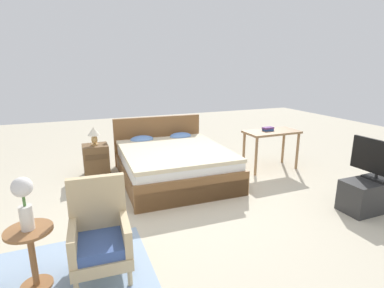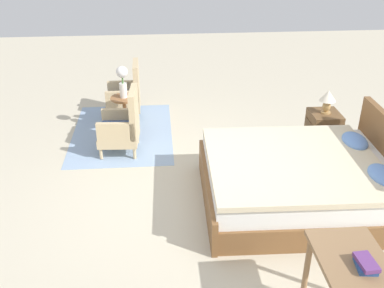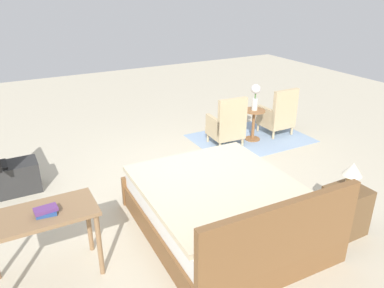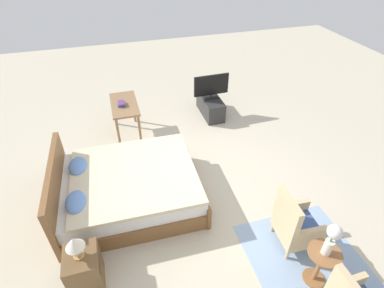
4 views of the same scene
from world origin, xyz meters
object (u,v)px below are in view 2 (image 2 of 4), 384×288
object	(u,v)px
armchair_by_window_right	(123,127)
table_lamp	(328,98)
armchair_by_window_left	(127,96)
flower_vase	(122,78)
book_stack	(366,264)
bed	(303,181)
vanity_desk	(359,285)
side_table	(125,111)
nightstand	(323,132)

from	to	relation	value
armchair_by_window_right	table_lamp	world-z (taller)	armchair_by_window_right
armchair_by_window_left	table_lamp	distance (m)	3.13
flower_vase	book_stack	world-z (taller)	flower_vase
bed	flower_vase	distance (m)	2.99
armchair_by_window_left	book_stack	xyz separation A→B (m)	(4.47, 1.97, 0.40)
flower_vase	vanity_desk	bearing A→B (deg)	25.87
bed	vanity_desk	xyz separation A→B (m)	(1.93, -0.21, 0.34)
side_table	vanity_desk	distance (m)	4.40
book_stack	armchair_by_window_left	bearing A→B (deg)	-156.28
armchair_by_window_left	table_lamp	size ratio (longest dim) A/B	2.79
armchair_by_window_left	armchair_by_window_right	distance (m)	1.16
nightstand	book_stack	xyz separation A→B (m)	(3.12, -0.83, 0.50)
nightstand	side_table	bearing A→B (deg)	-105.50
armchair_by_window_left	flower_vase	xyz separation A→B (m)	(0.58, 0.00, 0.50)
armchair_by_window_left	flower_vase	bearing A→B (deg)	0.16
armchair_by_window_left	armchair_by_window_right	bearing A→B (deg)	-0.00
side_table	vanity_desk	world-z (taller)	vanity_desk
side_table	table_lamp	size ratio (longest dim) A/B	1.78
side_table	flower_vase	bearing A→B (deg)	-26.57
flower_vase	table_lamp	size ratio (longest dim) A/B	1.45
flower_vase	nightstand	bearing A→B (deg)	74.50
vanity_desk	armchair_by_window_right	bearing A→B (deg)	-150.34
armchair_by_window_right	nightstand	xyz separation A→B (m)	(0.19, 2.79, -0.09)
vanity_desk	nightstand	bearing A→B (deg)	164.60
armchair_by_window_left	vanity_desk	world-z (taller)	armchair_by_window_left
armchair_by_window_right	nightstand	size ratio (longest dim) A/B	1.60
armchair_by_window_right	side_table	size ratio (longest dim) A/B	1.57
nightstand	table_lamp	bearing A→B (deg)	90.00
armchair_by_window_left	vanity_desk	size ratio (longest dim) A/B	0.88
armchair_by_window_right	book_stack	size ratio (longest dim) A/B	4.29
flower_vase	armchair_by_window_right	bearing A→B (deg)	-0.16
table_lamp	book_stack	xyz separation A→B (m)	(3.12, -0.83, -0.00)
armchair_by_window_left	book_stack	bearing A→B (deg)	23.72
bed	side_table	xyz separation A→B (m)	(-2.02, -2.12, 0.07)
armchair_by_window_left	table_lamp	xyz separation A→B (m)	(1.35, 2.79, 0.41)
bed	table_lamp	distance (m)	1.49
nightstand	vanity_desk	xyz separation A→B (m)	(3.18, -0.87, 0.35)
vanity_desk	flower_vase	bearing A→B (deg)	-154.13
bed	armchair_by_window_left	bearing A→B (deg)	-140.72
table_lamp	nightstand	bearing A→B (deg)	-90.00
bed	nightstand	world-z (taller)	bed
nightstand	table_lamp	size ratio (longest dim) A/B	1.75
nightstand	table_lamp	distance (m)	0.50
flower_vase	book_stack	xyz separation A→B (m)	(3.89, 1.96, -0.09)
bed	vanity_desk	bearing A→B (deg)	-6.16
flower_vase	vanity_desk	world-z (taller)	flower_vase
armchair_by_window_right	vanity_desk	size ratio (longest dim) A/B	0.88
side_table	flower_vase	xyz separation A→B (m)	(0.00, -0.00, 0.51)
flower_vase	book_stack	bearing A→B (deg)	26.78
side_table	book_stack	distance (m)	4.38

